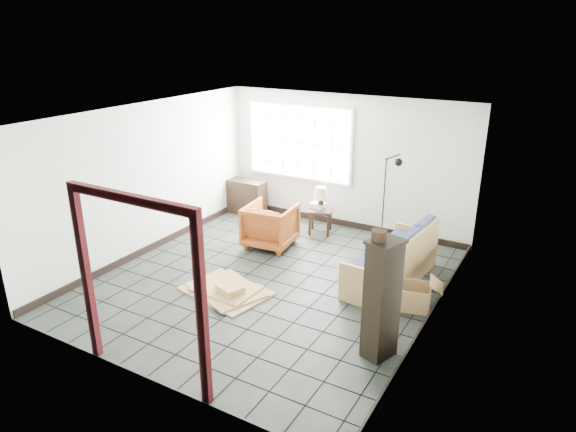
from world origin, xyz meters
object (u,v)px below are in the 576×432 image
Objects in this scene: armchair at (270,223)px; tall_shelf at (382,299)px; side_table at (320,213)px; futon_sofa at (395,263)px.

armchair is 0.57× the size of tall_shelf.
side_table is 0.36× the size of tall_shelf.
side_table is 4.00m from tall_shelf.
side_table is at bearing -122.97° from armchair.
tall_shelf is (0.46, -1.93, 0.45)m from futon_sofa.
side_table is (0.51, 1.00, -0.03)m from armchair.
side_table is at bearing 151.92° from futon_sofa.
futon_sofa is 2.30m from side_table.
side_table is (-1.93, 1.26, 0.08)m from futon_sofa.
armchair is (-2.44, 0.26, 0.11)m from futon_sofa.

